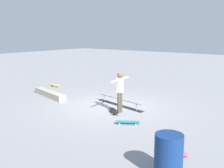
% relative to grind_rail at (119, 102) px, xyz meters
% --- Properties ---
extents(ground_plane, '(60.00, 60.00, 0.00)m').
position_rel_grind_rail_xyz_m(ground_plane, '(0.19, 0.38, -0.13)').
color(ground_plane, gray).
extents(grind_rail, '(2.66, 0.76, 0.31)m').
position_rel_grind_rail_xyz_m(grind_rail, '(0.00, 0.00, 0.00)').
color(grind_rail, black).
rests_on(grind_rail, ground_plane).
extents(skate_ledge, '(2.55, 0.93, 0.28)m').
position_rel_grind_rail_xyz_m(skate_ledge, '(3.57, 0.77, 0.01)').
color(skate_ledge, '#B2A893').
rests_on(skate_ledge, ground_plane).
extents(skater_main, '(0.21, 1.26, 1.57)m').
position_rel_grind_rail_xyz_m(skater_main, '(-0.63, 0.82, 0.78)').
color(skater_main, brown).
rests_on(skater_main, ground_plane).
extents(skateboard_main, '(0.75, 0.66, 0.09)m').
position_rel_grind_rail_xyz_m(skateboard_main, '(-0.44, 0.99, -0.06)').
color(skateboard_main, black).
rests_on(skateboard_main, ground_plane).
extents(loose_skateboard_pink, '(0.74, 0.66, 0.09)m').
position_rel_grind_rail_xyz_m(loose_skateboard_pink, '(-3.89, 2.73, -0.06)').
color(loose_skateboard_pink, '#E05993').
rests_on(loose_skateboard_pink, ground_plane).
extents(loose_skateboard_yellow, '(0.82, 0.38, 0.09)m').
position_rel_grind_rail_xyz_m(loose_skateboard_yellow, '(5.39, -1.03, -0.06)').
color(loose_skateboard_yellow, yellow).
rests_on(loose_skateboard_yellow, ground_plane).
extents(loose_skateboard_teal, '(0.78, 0.60, 0.09)m').
position_rel_grind_rail_xyz_m(loose_skateboard_teal, '(-1.62, 1.73, -0.06)').
color(loose_skateboard_teal, teal).
rests_on(loose_skateboard_teal, ground_plane).
extents(trash_bin, '(0.61, 0.61, 0.94)m').
position_rel_grind_rail_xyz_m(trash_bin, '(-4.21, 3.98, 0.34)').
color(trash_bin, navy).
rests_on(trash_bin, ground_plane).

